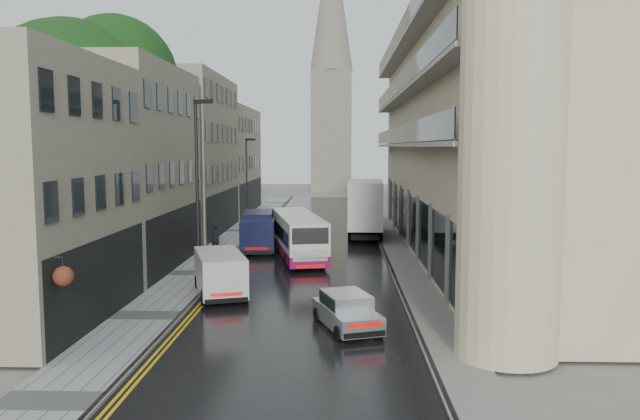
# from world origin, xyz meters

# --- Properties ---
(road) EXTENTS (9.00, 85.00, 0.02)m
(road) POSITION_xyz_m (0.00, 27.50, 0.01)
(road) COLOR black
(road) RESTS_ON ground
(left_sidewalk) EXTENTS (2.70, 85.00, 0.12)m
(left_sidewalk) POSITION_xyz_m (-5.85, 27.50, 0.06)
(left_sidewalk) COLOR gray
(left_sidewalk) RESTS_ON ground
(right_sidewalk) EXTENTS (1.80, 85.00, 0.12)m
(right_sidewalk) POSITION_xyz_m (5.40, 27.50, 0.06)
(right_sidewalk) COLOR slate
(right_sidewalk) RESTS_ON ground
(old_shop_row) EXTENTS (4.50, 56.00, 12.00)m
(old_shop_row) POSITION_xyz_m (-9.45, 30.00, 6.00)
(old_shop_row) COLOR gray
(old_shop_row) RESTS_ON ground
(modern_block) EXTENTS (8.00, 40.00, 14.00)m
(modern_block) POSITION_xyz_m (10.30, 26.00, 7.00)
(modern_block) COLOR beige
(modern_block) RESTS_ON ground
(church_spire) EXTENTS (6.40, 6.40, 40.00)m
(church_spire) POSITION_xyz_m (0.50, 82.00, 20.00)
(church_spire) COLOR gray
(church_spire) RESTS_ON ground
(tree_near) EXTENTS (10.56, 10.56, 13.89)m
(tree_near) POSITION_xyz_m (-12.50, 20.00, 6.95)
(tree_near) COLOR black
(tree_near) RESTS_ON ground
(tree_far) EXTENTS (9.24, 9.24, 12.46)m
(tree_far) POSITION_xyz_m (-12.20, 33.00, 6.23)
(tree_far) COLOR black
(tree_far) RESTS_ON ground
(cream_bus) EXTENTS (4.11, 9.90, 2.63)m
(cream_bus) POSITION_xyz_m (-1.22, 21.60, 1.34)
(cream_bus) COLOR white
(cream_bus) RESTS_ON road
(white_lorry) EXTENTS (2.78, 8.21, 4.26)m
(white_lorry) POSITION_xyz_m (2.46, 31.08, 2.15)
(white_lorry) COLOR silver
(white_lorry) RESTS_ON road
(silver_hatchback) EXTENTS (2.69, 3.98, 1.37)m
(silver_hatchback) POSITION_xyz_m (1.72, 8.20, 0.71)
(silver_hatchback) COLOR silver
(silver_hatchback) RESTS_ON road
(white_van) EXTENTS (3.17, 4.84, 2.02)m
(white_van) POSITION_xyz_m (-4.02, 12.86, 1.03)
(white_van) COLOR silver
(white_van) RESTS_ON road
(navy_van) EXTENTS (2.52, 5.39, 2.67)m
(navy_van) POSITION_xyz_m (-4.30, 25.01, 1.36)
(navy_van) COLOR black
(navy_van) RESTS_ON road
(pedestrian) EXTENTS (0.72, 0.56, 1.72)m
(pedestrian) POSITION_xyz_m (-6.15, 26.02, 0.98)
(pedestrian) COLOR black
(pedestrian) RESTS_ON left_sidewalk
(lamp_post_near) EXTENTS (1.01, 0.56, 8.82)m
(lamp_post_near) POSITION_xyz_m (-5.26, 17.43, 4.53)
(lamp_post_near) COLOR black
(lamp_post_near) RESTS_ON left_sidewalk
(lamp_post_far) EXTENTS (0.81, 0.49, 7.19)m
(lamp_post_far) POSITION_xyz_m (-5.29, 34.04, 3.71)
(lamp_post_far) COLOR black
(lamp_post_far) RESTS_ON left_sidewalk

